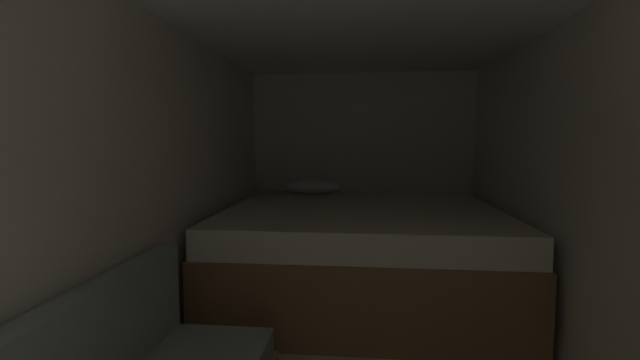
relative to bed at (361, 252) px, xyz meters
The scene contains 4 objects.
wall_back 1.30m from the bed, 89.80° to the left, with size 2.55×0.05×2.12m, color beige.
wall_left 1.97m from the bed, 132.15° to the right, with size 0.05×4.94×2.12m, color beige.
wall_right 1.97m from the bed, 47.68° to the right, with size 0.05×4.94×2.12m, color beige.
bed is the anchor object (origin of this frame).
Camera 1 is at (-0.01, -0.23, 1.39)m, focal length 23.55 mm.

